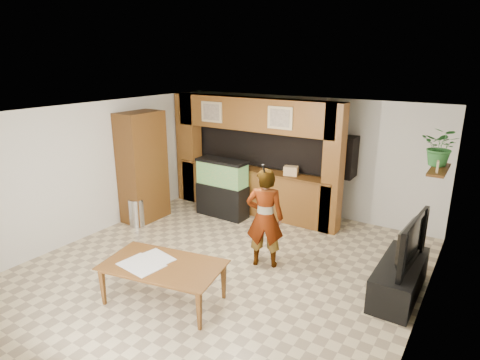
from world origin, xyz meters
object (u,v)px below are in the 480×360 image
Objects in this scene: aquarium at (222,189)px; television at (404,240)px; pantry_cabinet at (143,167)px; dining_table at (163,284)px; person at (265,218)px.

television is (4.02, -1.14, 0.25)m from aquarium.
dining_table is at bearing -40.25° from pantry_cabinet.
person reaches higher than aquarium.
aquarium is 1.01× the size of television.
dining_table is at bearing 46.64° from person.
television is at bearing -14.88° from aquarium.
person is at bearing -7.11° from pantry_cabinet.
television is 0.74× the size of person.
pantry_cabinet is at bearing 93.03° from television.
dining_table is (-0.67, -1.76, -0.56)m from person.
pantry_cabinet reaches higher than person.
dining_table is (-2.80, -2.07, -0.58)m from television.
television is 2.15m from person.
person is (-2.13, -0.31, -0.02)m from television.
aquarium is at bearing 78.17° from television.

